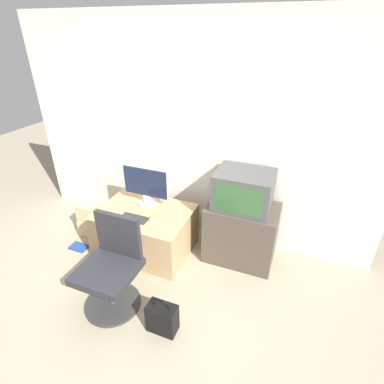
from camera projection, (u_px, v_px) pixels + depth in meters
ground_plane at (140, 298)px, 3.03m from camera, size 12.00×12.00×0.00m
wall_back at (189, 136)px, 3.48m from camera, size 4.40×0.05×2.60m
desk at (146, 230)px, 3.60m from camera, size 1.07×0.79×0.53m
side_stand at (241, 233)px, 3.42m from camera, size 0.78×0.52×0.70m
main_monitor at (146, 186)px, 3.51m from camera, size 0.58×0.22×0.48m
keyboard at (134, 218)px, 3.33m from camera, size 0.32×0.14×0.01m
mouse at (152, 221)px, 3.26m from camera, size 0.06×0.04×0.03m
crt_tv at (244, 190)px, 3.17m from camera, size 0.60×0.48×0.41m
office_chair at (112, 270)px, 2.82m from camera, size 0.54×0.54×0.92m
cardboard_box_lower at (92, 227)px, 3.93m from camera, size 0.28×0.21×0.22m
cardboard_box_upper at (89, 212)px, 3.82m from camera, size 0.26×0.19×0.24m
handbag at (162, 318)px, 2.65m from camera, size 0.27×0.15×0.38m
book at (79, 247)px, 3.72m from camera, size 0.22×0.14×0.02m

